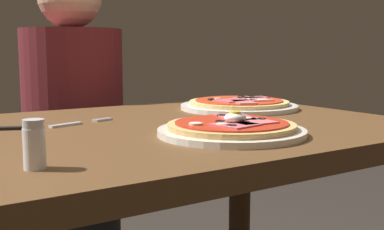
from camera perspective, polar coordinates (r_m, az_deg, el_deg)
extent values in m
cube|color=brown|center=(1.01, -4.92, -2.44)|extent=(1.11, 0.75, 0.04)
cylinder|color=#3C2715|center=(1.63, 5.65, -12.26)|extent=(0.07, 0.07, 0.72)
cylinder|color=silver|center=(0.90, 4.70, -2.00)|extent=(0.28, 0.28, 0.01)
cylinder|color=tan|center=(0.90, 4.70, -1.31)|extent=(0.24, 0.24, 0.01)
cylinder|color=#B72D19|center=(0.90, 4.71, -0.90)|extent=(0.21, 0.21, 0.00)
torus|color=black|center=(0.91, 6.11, -0.62)|extent=(0.02, 0.02, 0.00)
torus|color=black|center=(0.92, 8.23, -0.53)|extent=(0.02, 0.02, 0.00)
torus|color=black|center=(0.84, 4.74, -1.30)|extent=(0.02, 0.02, 0.00)
torus|color=black|center=(0.88, 3.38, -0.80)|extent=(0.02, 0.02, 0.00)
torus|color=black|center=(0.92, 4.38, -0.49)|extent=(0.02, 0.02, 0.00)
torus|color=black|center=(0.96, 3.53, -0.08)|extent=(0.02, 0.02, 0.00)
cube|color=#C65B66|center=(0.95, 5.20, -0.27)|extent=(0.09, 0.11, 0.00)
cube|color=#D16B70|center=(0.89, 7.07, -0.81)|extent=(0.08, 0.07, 0.00)
cube|color=#C65B66|center=(0.85, 5.13, -1.14)|extent=(0.08, 0.08, 0.00)
cylinder|color=beige|center=(0.93, 6.36, -0.43)|extent=(0.02, 0.02, 0.00)
cylinder|color=beige|center=(0.85, 3.48, -1.16)|extent=(0.02, 0.02, 0.00)
cylinder|color=beige|center=(0.85, 0.21, -1.08)|extent=(0.02, 0.02, 0.00)
cylinder|color=beige|center=(0.92, 4.62, -0.45)|extent=(0.02, 0.02, 0.00)
ellipsoid|color=white|center=(0.88, 5.12, -0.34)|extent=(0.04, 0.03, 0.02)
cylinder|color=yellow|center=(0.88, 5.13, 0.31)|extent=(0.02, 0.02, 0.00)
cylinder|color=white|center=(1.30, 5.58, 0.99)|extent=(0.31, 0.31, 0.01)
cylinder|color=#DBB26B|center=(1.30, 5.58, 1.47)|extent=(0.27, 0.27, 0.01)
cylinder|color=red|center=(1.30, 5.59, 1.75)|extent=(0.24, 0.24, 0.00)
torus|color=black|center=(1.37, 5.84, 2.19)|extent=(0.02, 0.02, 0.00)
torus|color=black|center=(1.28, 2.27, 1.85)|extent=(0.02, 0.02, 0.00)
torus|color=black|center=(1.37, 7.00, 2.18)|extent=(0.02, 0.02, 0.00)
torus|color=black|center=(1.33, 5.68, 2.02)|extent=(0.02, 0.02, 0.00)
torus|color=black|center=(1.34, 6.27, 2.05)|extent=(0.02, 0.02, 0.00)
torus|color=black|center=(1.30, 7.16, 1.87)|extent=(0.02, 0.02, 0.00)
cube|color=#C65B66|center=(1.35, 7.04, 2.06)|extent=(0.10, 0.06, 0.00)
cube|color=#D16B70|center=(1.23, 6.17, 1.56)|extent=(0.08, 0.10, 0.00)
cube|color=#C65B66|center=(1.27, 4.95, 1.75)|extent=(0.10, 0.08, 0.00)
cube|color=#D16B70|center=(1.31, 7.81, 1.88)|extent=(0.09, 0.11, 0.00)
cylinder|color=beige|center=(1.30, 3.05, 1.93)|extent=(0.02, 0.02, 0.00)
cylinder|color=beige|center=(1.30, 7.08, 1.87)|extent=(0.03, 0.03, 0.00)
cylinder|color=beige|center=(1.27, 8.28, 1.75)|extent=(0.03, 0.03, 0.00)
cube|color=silver|center=(1.04, -14.73, -1.13)|extent=(0.08, 0.04, 0.00)
cube|color=silver|center=(1.09, -10.33, -0.59)|extent=(0.04, 0.02, 0.00)
cube|color=silver|center=(1.09, -10.48, -0.56)|extent=(0.04, 0.02, 0.00)
cube|color=silver|center=(1.10, -10.63, -0.54)|extent=(0.04, 0.02, 0.00)
cube|color=silver|center=(1.10, -10.78, -0.52)|extent=(0.04, 0.02, 0.00)
cylinder|color=white|center=(0.67, -18.18, -3.82)|extent=(0.03, 0.03, 0.05)
cylinder|color=silver|center=(0.67, -18.30, -1.00)|extent=(0.03, 0.03, 0.01)
cylinder|color=maroon|center=(1.60, -13.87, 0.55)|extent=(0.32, 0.32, 0.52)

